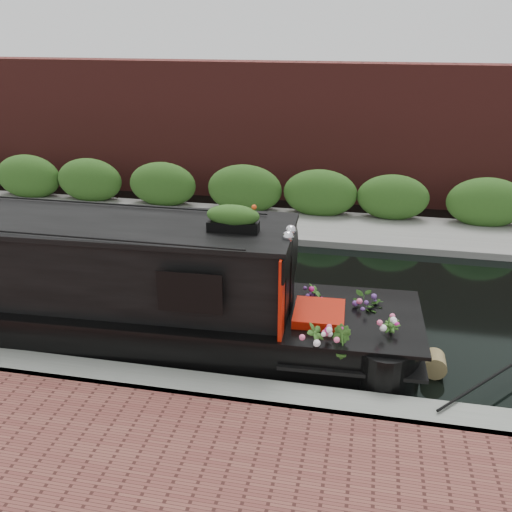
# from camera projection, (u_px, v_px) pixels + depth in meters

# --- Properties ---
(ground) EXTENTS (80.00, 80.00, 0.00)m
(ground) POSITION_uv_depth(u_px,v_px,m) (181.00, 292.00, 11.55)
(ground) COLOR black
(ground) RESTS_ON ground
(near_bank_coping) EXTENTS (40.00, 0.60, 0.50)m
(near_bank_coping) POSITION_uv_depth(u_px,v_px,m) (110.00, 386.00, 8.56)
(near_bank_coping) COLOR gray
(near_bank_coping) RESTS_ON ground
(far_bank_path) EXTENTS (40.00, 2.40, 0.34)m
(far_bank_path) POSITION_uv_depth(u_px,v_px,m) (231.00, 225.00, 15.35)
(far_bank_path) COLOR gray
(far_bank_path) RESTS_ON ground
(far_hedge) EXTENTS (40.00, 1.10, 2.80)m
(far_hedge) POSITION_uv_depth(u_px,v_px,m) (238.00, 214.00, 16.16)
(far_hedge) COLOR #2D571D
(far_hedge) RESTS_ON ground
(far_brick_wall) EXTENTS (40.00, 1.00, 8.00)m
(far_brick_wall) POSITION_uv_depth(u_px,v_px,m) (254.00, 194.00, 18.06)
(far_brick_wall) COLOR #58211D
(far_brick_wall) RESTS_ON ground
(narrowboat) EXTENTS (11.76, 2.47, 2.76)m
(narrowboat) POSITION_uv_depth(u_px,v_px,m) (55.00, 290.00, 9.75)
(narrowboat) COLOR black
(narrowboat) RESTS_ON ground
(rope_fender) EXTENTS (0.36, 0.37, 0.36)m
(rope_fender) POSITION_uv_depth(u_px,v_px,m) (434.00, 364.00, 8.81)
(rope_fender) COLOR olive
(rope_fender) RESTS_ON ground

